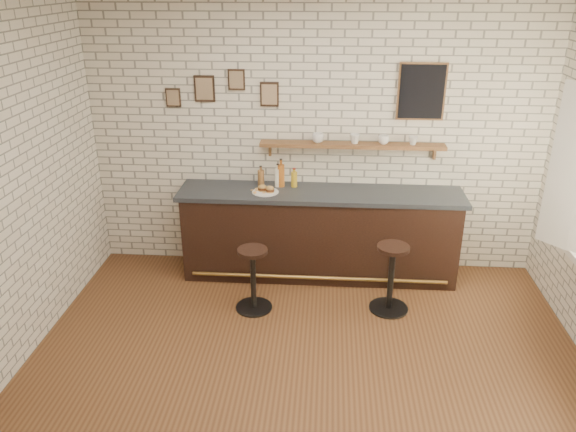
% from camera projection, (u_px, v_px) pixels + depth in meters
% --- Properties ---
extents(ground, '(5.00, 5.00, 0.00)m').
position_uv_depth(ground, '(305.00, 367.00, 4.94)').
color(ground, brown).
rests_on(ground, ground).
extents(bar_counter, '(3.10, 0.65, 1.01)m').
position_uv_depth(bar_counter, '(320.00, 234.00, 6.28)').
color(bar_counter, black).
rests_on(bar_counter, ground).
extents(sandwich_plate, '(0.28, 0.28, 0.01)m').
position_uv_depth(sandwich_plate, '(265.00, 192.00, 6.06)').
color(sandwich_plate, white).
rests_on(sandwich_plate, bar_counter).
extents(ciabatta_sandwich, '(0.20, 0.13, 0.06)m').
position_uv_depth(ciabatta_sandwich, '(266.00, 189.00, 6.04)').
color(ciabatta_sandwich, '#B38A49').
rests_on(ciabatta_sandwich, sandwich_plate).
extents(potato_chips, '(0.26, 0.19, 0.00)m').
position_uv_depth(potato_chips, '(263.00, 191.00, 6.06)').
color(potato_chips, '#F0B254').
rests_on(potato_chips, sandwich_plate).
extents(bitters_bottle_brown, '(0.07, 0.07, 0.23)m').
position_uv_depth(bitters_bottle_brown, '(261.00, 178.00, 6.21)').
color(bitters_bottle_brown, brown).
rests_on(bitters_bottle_brown, bar_counter).
extents(bitters_bottle_white, '(0.07, 0.07, 0.26)m').
position_uv_depth(bitters_bottle_white, '(278.00, 177.00, 6.20)').
color(bitters_bottle_white, silver).
rests_on(bitters_bottle_white, bar_counter).
extents(bitters_bottle_amber, '(0.08, 0.08, 0.32)m').
position_uv_depth(bitters_bottle_amber, '(281.00, 175.00, 6.18)').
color(bitters_bottle_amber, '#A7581B').
rests_on(bitters_bottle_amber, bar_counter).
extents(condiment_bottle_yellow, '(0.07, 0.07, 0.22)m').
position_uv_depth(condiment_bottle_yellow, '(294.00, 179.00, 6.19)').
color(condiment_bottle_yellow, gold).
rests_on(condiment_bottle_yellow, bar_counter).
extents(bar_stool_left, '(0.38, 0.38, 0.68)m').
position_uv_depth(bar_stool_left, '(253.00, 277.00, 5.67)').
color(bar_stool_left, black).
rests_on(bar_stool_left, ground).
extents(bar_stool_right, '(0.40, 0.40, 0.72)m').
position_uv_depth(bar_stool_right, '(391.00, 276.00, 5.64)').
color(bar_stool_right, black).
rests_on(bar_stool_right, ground).
extents(wall_shelf, '(2.00, 0.18, 0.18)m').
position_uv_depth(wall_shelf, '(352.00, 145.00, 6.06)').
color(wall_shelf, brown).
rests_on(wall_shelf, ground).
extents(shelf_cup_a, '(0.17, 0.17, 0.10)m').
position_uv_depth(shelf_cup_a, '(318.00, 138.00, 6.06)').
color(shelf_cup_a, white).
rests_on(shelf_cup_a, wall_shelf).
extents(shelf_cup_b, '(0.16, 0.16, 0.10)m').
position_uv_depth(shelf_cup_b, '(355.00, 139.00, 6.03)').
color(shelf_cup_b, white).
rests_on(shelf_cup_b, wall_shelf).
extents(shelf_cup_c, '(0.15, 0.15, 0.09)m').
position_uv_depth(shelf_cup_c, '(384.00, 140.00, 6.01)').
color(shelf_cup_c, white).
rests_on(shelf_cup_c, wall_shelf).
extents(shelf_cup_d, '(0.10, 0.10, 0.09)m').
position_uv_depth(shelf_cup_d, '(413.00, 141.00, 5.99)').
color(shelf_cup_d, white).
rests_on(shelf_cup_d, wall_shelf).
extents(back_wall_decor, '(2.96, 0.02, 0.56)m').
position_uv_depth(back_wall_decor, '(338.00, 91.00, 5.92)').
color(back_wall_decor, black).
rests_on(back_wall_decor, ground).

